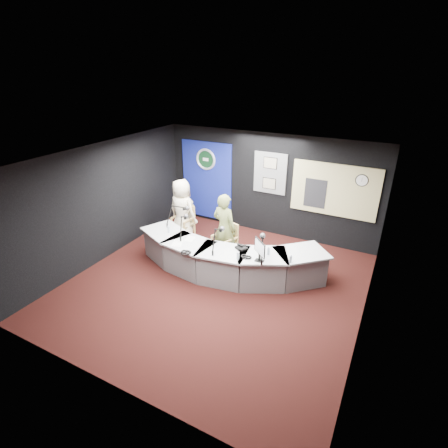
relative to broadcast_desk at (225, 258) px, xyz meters
The scene contains 33 objects.
ground 0.67m from the broadcast_desk, 84.81° to the right, with size 6.00×6.00×0.00m, color black.
ceiling 2.49m from the broadcast_desk, 84.81° to the right, with size 6.00×6.00×0.02m, color silver.
wall_back 2.66m from the broadcast_desk, 88.83° to the left, with size 6.00×0.02×2.80m, color black.
wall_front 3.70m from the broadcast_desk, 89.19° to the right, with size 6.00×0.02×2.80m, color black.
wall_left 3.17m from the broadcast_desk, 169.44° to the right, with size 0.02×6.00×2.80m, color black.
wall_right 3.26m from the broadcast_desk, 10.22° to the right, with size 0.02×6.00×2.80m, color black.
broadcast_desk is the anchor object (origin of this frame).
backdrop_panel 3.17m from the broadcast_desk, 127.40° to the left, with size 1.60×0.05×2.30m, color navy.
agency_seal 3.38m from the broadcast_desk, 127.86° to the left, with size 0.63×0.63×0.07m, color silver.
seal_center 3.38m from the broadcast_desk, 127.80° to the left, with size 0.48×0.48×0.01m, color #0E3319.
pinboard 2.79m from the broadcast_desk, 87.63° to the left, with size 0.90×0.04×1.10m, color slate.
framed_photo_upper 2.91m from the broadcast_desk, 87.60° to the left, with size 0.34×0.02×0.27m, color gray.
framed_photo_lower 2.63m from the broadcast_desk, 87.60° to the left, with size 0.34×0.02×0.27m, color gray.
booth_window_frame 3.24m from the broadcast_desk, 53.36° to the left, with size 2.12×0.06×1.32m, color #CCC27F.
booth_glow 3.23m from the broadcast_desk, 53.24° to the left, with size 2.00×0.02×1.20m, color #FFE9A1.
equipment_rack 2.93m from the broadcast_desk, 60.54° to the left, with size 0.55×0.02×0.75m, color black.
wall_clock 3.71m from the broadcast_desk, 44.88° to the left, with size 0.28×0.28×0.01m, color white.
armchair_left 2.02m from the broadcast_desk, 151.51° to the left, with size 0.51×0.51×0.91m, color tan, non-canonical shape.
armchair_right 0.59m from the broadcast_desk, 118.31° to the left, with size 0.59×0.59×1.04m, color tan, non-canonical shape.
draped_jacket 2.21m from the broadcast_desk, 146.53° to the left, with size 0.50×0.10×0.70m, color slate.
person_man 2.08m from the broadcast_desk, 151.51° to the left, with size 0.83×0.54×1.71m, color #FCEECA.
person_woman 0.75m from the broadcast_desk, 118.31° to the left, with size 0.63×0.41×1.72m, color olive.
computer_monitor 1.24m from the broadcast_desk, 19.11° to the right, with size 0.49×0.03×0.33m, color black.
desk_phone 0.59m from the broadcast_desk, ahead, with size 0.22×0.18×0.06m, color black.
headphones_near 0.85m from the broadcast_desk, 26.41° to the right, with size 0.20×0.20×0.03m, color black.
headphones_far 1.00m from the broadcast_desk, 125.67° to the right, with size 0.24×0.24×0.04m, color black.
paper_stack 1.13m from the broadcast_desk, 153.06° to the right, with size 0.22×0.31×0.00m, color white.
notepad 0.92m from the broadcast_desk, 168.70° to the right, with size 0.19×0.27×0.00m, color white.
boom_mic_a 1.72m from the broadcast_desk, 165.61° to the left, with size 0.34×0.70×0.60m, color black, non-canonical shape.
boom_mic_b 1.25m from the broadcast_desk, behind, with size 0.34×0.70×0.60m, color black, non-canonical shape.
boom_mic_c 0.73m from the broadcast_desk, 97.04° to the right, with size 0.22×0.73×0.60m, color black, non-canonical shape.
boom_mic_d 1.18m from the broadcast_desk, ahead, with size 0.35×0.70×0.60m, color black, non-canonical shape.
water_bottles 0.52m from the broadcast_desk, 77.43° to the right, with size 3.05×0.54×0.18m, color silver, non-canonical shape.
Camera 1 is at (3.11, -5.55, 4.43)m, focal length 28.00 mm.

